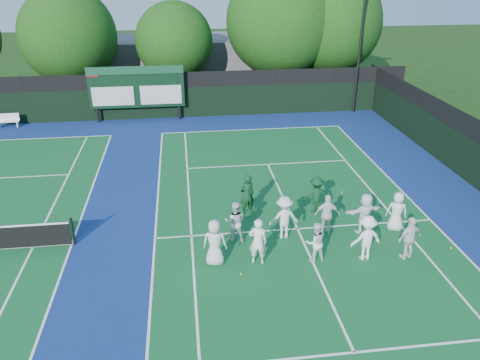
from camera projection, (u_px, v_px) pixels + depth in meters
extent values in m
plane|color=#15340E|center=(304.00, 243.00, 17.32)|extent=(120.00, 120.00, 0.00)
cube|color=navy|center=(141.00, 240.00, 17.52)|extent=(34.00, 32.00, 0.01)
cube|color=#125828|center=(297.00, 229.00, 18.21)|extent=(10.97, 23.77, 0.00)
cube|color=white|center=(252.00, 130.00, 28.87)|extent=(10.97, 0.08, 0.00)
cube|color=white|center=(155.00, 238.00, 17.58)|extent=(0.08, 23.77, 0.00)
cube|color=white|center=(430.00, 220.00, 18.84)|extent=(0.08, 23.77, 0.00)
cube|color=white|center=(191.00, 236.00, 17.74)|extent=(0.08, 23.77, 0.00)
cube|color=white|center=(398.00, 222.00, 18.68)|extent=(0.08, 23.77, 0.00)
cube|color=white|center=(354.00, 352.00, 12.47)|extent=(8.23, 0.08, 0.00)
cube|color=white|center=(268.00, 164.00, 23.95)|extent=(8.23, 0.08, 0.00)
cube|color=white|center=(297.00, 229.00, 18.21)|extent=(0.08, 12.80, 0.00)
cube|color=white|center=(15.00, 139.00, 27.26)|extent=(10.97, 0.08, 0.00)
cube|color=white|center=(72.00, 244.00, 17.23)|extent=(0.08, 23.77, 0.00)
cube|color=white|center=(33.00, 247.00, 17.07)|extent=(0.08, 23.77, 0.00)
cube|color=black|center=(154.00, 104.00, 30.56)|extent=(34.00, 0.08, 2.00)
cube|color=black|center=(152.00, 81.00, 29.92)|extent=(34.00, 0.05, 1.00)
cylinder|color=black|center=(95.00, 96.00, 29.47)|extent=(0.16, 0.16, 3.50)
cylinder|color=black|center=(178.00, 93.00, 30.06)|extent=(0.16, 0.16, 3.50)
cube|color=black|center=(136.00, 87.00, 29.57)|extent=(6.00, 0.15, 2.60)
cube|color=#134328|center=(135.00, 70.00, 29.01)|extent=(6.00, 0.05, 0.50)
cube|color=silver|center=(113.00, 96.00, 29.52)|extent=(2.60, 0.04, 1.20)
cube|color=silver|center=(161.00, 95.00, 29.87)|extent=(2.60, 0.04, 1.20)
cube|color=#A30D1D|center=(92.00, 73.00, 28.76)|extent=(0.70, 0.04, 0.50)
cube|color=#5E5F63|center=(207.00, 62.00, 37.77)|extent=(18.00, 6.00, 4.00)
cylinder|color=black|center=(361.00, 37.00, 30.13)|extent=(0.16, 0.16, 10.00)
cylinder|color=black|center=(73.00, 231.00, 17.01)|extent=(0.10, 0.10, 1.10)
cube|color=white|center=(8.00, 121.00, 29.16)|extent=(1.36, 0.42, 0.05)
cube|color=white|center=(8.00, 117.00, 29.17)|extent=(1.35, 0.11, 0.45)
cube|color=white|center=(0.00, 125.00, 29.18)|extent=(0.07, 0.32, 0.36)
cube|color=white|center=(18.00, 124.00, 29.30)|extent=(0.07, 0.32, 0.36)
cylinder|color=black|center=(76.00, 90.00, 32.97)|extent=(0.44, 0.44, 2.44)
sphere|color=#123B0D|center=(68.00, 36.00, 31.42)|extent=(6.47, 6.47, 6.47)
sphere|color=#123B0D|center=(80.00, 45.00, 32.03)|extent=(4.53, 4.53, 4.53)
cylinder|color=black|center=(177.00, 87.00, 33.79)|extent=(0.44, 0.44, 2.40)
sphere|color=#123B0D|center=(174.00, 41.00, 32.42)|extent=(5.36, 5.36, 5.36)
sphere|color=#123B0D|center=(183.00, 48.00, 32.99)|extent=(3.75, 3.75, 3.75)
cylinder|color=black|center=(279.00, 81.00, 34.58)|extent=(0.44, 0.44, 2.72)
sphere|color=#123B0D|center=(282.00, 21.00, 32.75)|extent=(7.84, 7.84, 7.84)
sphere|color=#123B0D|center=(289.00, 31.00, 33.42)|extent=(5.49, 5.49, 5.49)
cylinder|color=black|center=(326.00, 80.00, 34.99)|extent=(0.44, 0.44, 2.76)
sphere|color=#123B0D|center=(331.00, 23.00, 33.24)|extent=(7.23, 7.23, 7.23)
sphere|color=#123B0D|center=(337.00, 32.00, 33.89)|extent=(5.06, 5.06, 5.06)
sphere|color=yellow|center=(241.00, 274.00, 15.57)|extent=(0.07, 0.07, 0.07)
sphere|color=yellow|center=(342.00, 192.00, 21.03)|extent=(0.07, 0.07, 0.07)
sphere|color=yellow|center=(451.00, 248.00, 16.95)|extent=(0.07, 0.07, 0.07)
sphere|color=yellow|center=(233.00, 230.00, 18.08)|extent=(0.07, 0.07, 0.07)
sphere|color=yellow|center=(325.00, 214.00, 19.19)|extent=(0.07, 0.07, 0.07)
sphere|color=yellow|center=(321.00, 229.00, 18.18)|extent=(0.07, 0.07, 0.07)
imported|color=silver|center=(215.00, 243.00, 15.80)|extent=(0.92, 0.69, 1.69)
imported|color=white|center=(258.00, 241.00, 15.83)|extent=(0.70, 0.54, 1.73)
imported|color=white|center=(315.00, 242.00, 16.01)|extent=(0.79, 0.65, 1.48)
imported|color=white|center=(366.00, 238.00, 16.08)|extent=(1.16, 0.76, 1.68)
imported|color=silver|center=(410.00, 238.00, 16.12)|extent=(1.02, 0.64, 1.62)
imported|color=silver|center=(235.00, 221.00, 17.17)|extent=(0.88, 0.74, 1.59)
imported|color=silver|center=(284.00, 217.00, 17.33)|extent=(1.14, 0.70, 1.70)
imported|color=white|center=(327.00, 214.00, 17.61)|extent=(1.00, 0.52, 1.62)
imported|color=white|center=(365.00, 213.00, 17.69)|extent=(1.58, 0.75, 1.63)
imported|color=white|center=(397.00, 211.00, 17.85)|extent=(0.90, 0.73, 1.60)
imported|color=#0F391C|center=(247.00, 195.00, 18.93)|extent=(0.74, 0.59, 1.76)
imported|color=#0F381C|center=(316.00, 195.00, 19.12)|extent=(1.06, 0.66, 1.58)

